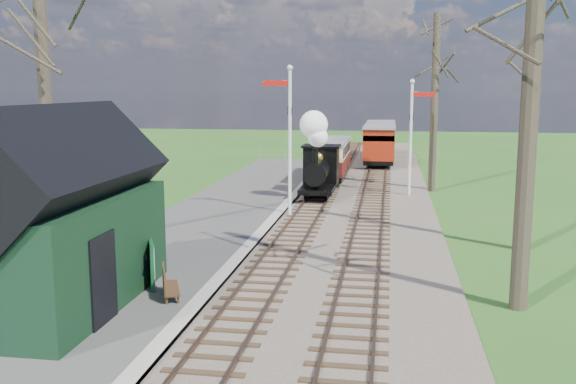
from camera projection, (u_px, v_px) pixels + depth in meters
The scene contains 18 objects.
distant_hills at pixel (370, 271), 75.95m from camera, with size 114.40×48.00×22.02m.
ballast_bed at pixel (348, 194), 32.04m from camera, with size 8.00×60.00×0.10m, color brown.
track_near at pixel (322, 193), 32.23m from camera, with size 1.60×60.00×0.15m.
track_far at pixel (374, 194), 31.83m from camera, with size 1.60×60.00×0.15m.
platform at pixel (211, 223), 24.98m from camera, with size 5.00×44.00×0.20m, color #474442.
coping_strip at pixel (269, 225), 24.62m from camera, with size 0.40×44.00×0.21m, color #B2AD9E.
station_shed at pixel (59, 220), 15.01m from camera, with size 3.25×6.30×4.78m.
semaphore_near at pixel (288, 130), 25.93m from camera, with size 1.22×0.24×6.22m.
semaphore_far at pixel (412, 129), 31.02m from camera, with size 1.22×0.24×5.72m.
bare_trees at pixel (326, 92), 19.60m from camera, with size 15.51×22.39×12.00m.
fence_line at pixel (347, 155), 45.76m from camera, with size 12.60×0.08×1.00m.
locomotive at pixel (319, 160), 30.41m from camera, with size 1.64×3.84×4.11m.
coach at pixel (331, 157), 36.39m from camera, with size 1.92×6.58×2.02m.
red_carriage_a at pixel (379, 144), 43.19m from camera, with size 2.12×5.24×2.23m.
red_carriage_b at pixel (381, 138), 48.55m from camera, with size 2.12×5.24×2.23m.
sign_board at pixel (152, 265), 16.50m from camera, with size 0.42×0.81×1.24m.
bench at pixel (167, 283), 15.87m from camera, with size 0.83×1.33×0.73m.
person at pixel (140, 262), 16.34m from camera, with size 0.54×0.36×1.49m, color #1B1E30.
Camera 1 is at (3.32, -9.67, 5.34)m, focal length 40.00 mm.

